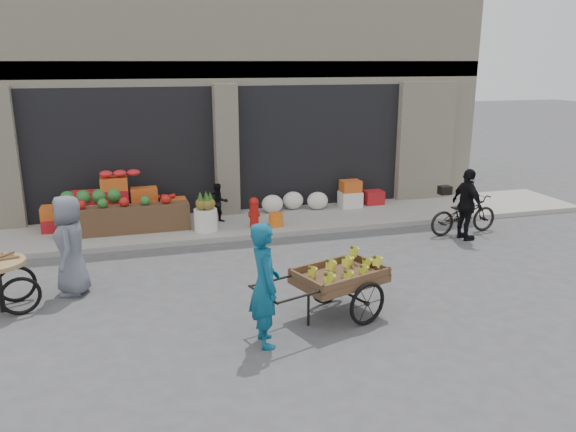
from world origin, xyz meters
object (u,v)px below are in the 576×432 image
object	(u,v)px
banana_cart	(337,275)
cyclist	(467,205)
vendor_grey	(70,245)
bicycle	(463,214)
fire_hydrant	(254,211)
vendor_woman	(265,285)
pineapple_bin	(206,220)
orange_bucket	(276,220)
seated_person	(219,203)

from	to	relation	value
banana_cart	cyclist	size ratio (longest dim) A/B	1.54
vendor_grey	bicycle	xyz separation A→B (m)	(8.25, 1.17, -0.40)
fire_hydrant	vendor_woman	bearing A→B (deg)	-101.09
pineapple_bin	vendor_grey	distance (m)	3.72
fire_hydrant	vendor_woman	distance (m)	5.29
fire_hydrant	vendor_grey	distance (m)	4.51
vendor_grey	cyclist	xyz separation A→B (m)	(8.05, 0.77, -0.06)
vendor_grey	vendor_woman	bearing A→B (deg)	48.71
pineapple_bin	banana_cart	world-z (taller)	banana_cart
banana_cart	vendor_woman	size ratio (longest dim) A/B	1.38
orange_bucket	seated_person	size ratio (longest dim) A/B	0.34
vendor_grey	fire_hydrant	bearing A→B (deg)	127.57
seated_person	cyclist	size ratio (longest dim) A/B	0.59
orange_bucket	banana_cart	bearing A→B (deg)	-93.24
pineapple_bin	bicycle	size ratio (longest dim) A/B	0.30
fire_hydrant	vendor_grey	size ratio (longest dim) A/B	0.42
pineapple_bin	fire_hydrant	xyz separation A→B (m)	(1.10, -0.05, 0.13)
vendor_woman	cyclist	distance (m)	6.34
banana_cart	seated_person	bearing A→B (deg)	81.50
banana_cart	vendor_grey	xyz separation A→B (m)	(-3.94, 2.09, 0.16)
pineapple_bin	cyclist	distance (m)	5.76
orange_bucket	cyclist	bearing A→B (deg)	-24.38
fire_hydrant	banana_cart	xyz separation A→B (m)	(0.24, -4.65, 0.19)
banana_cart	orange_bucket	bearing A→B (deg)	68.21
orange_bucket	seated_person	distance (m)	1.42
seated_person	vendor_grey	size ratio (longest dim) A/B	0.55
vendor_woman	cyclist	world-z (taller)	vendor_woman
orange_bucket	cyclist	size ratio (longest dim) A/B	0.20
vendor_woman	bicycle	size ratio (longest dim) A/B	1.02
seated_person	banana_cart	bearing A→B (deg)	-89.94
vendor_woman	banana_cart	bearing A→B (deg)	-67.92
orange_bucket	vendor_woman	world-z (taller)	vendor_woman
bicycle	vendor_grey	bearing A→B (deg)	93.58
vendor_woman	fire_hydrant	bearing A→B (deg)	-11.72
pineapple_bin	orange_bucket	distance (m)	1.61
fire_hydrant	orange_bucket	distance (m)	0.55
cyclist	pineapple_bin	bearing A→B (deg)	66.82
fire_hydrant	seated_person	size ratio (longest dim) A/B	0.76
bicycle	pineapple_bin	bearing A→B (deg)	71.18
banana_cart	cyclist	world-z (taller)	cyclist
fire_hydrant	orange_bucket	size ratio (longest dim) A/B	2.22
pineapple_bin	cyclist	bearing A→B (deg)	-18.69
seated_person	cyclist	xyz separation A→B (m)	(5.04, -2.44, 0.20)
vendor_woman	bicycle	distance (m)	6.74
orange_bucket	seated_person	xyz separation A→B (m)	(-1.20, 0.70, 0.31)
vendor_grey	cyclist	size ratio (longest dim) A/B	1.08
cyclist	vendor_woman	bearing A→B (deg)	117.79
pineapple_bin	bicycle	bearing A→B (deg)	-14.33
vendor_woman	vendor_grey	bearing A→B (deg)	45.16
orange_bucket	vendor_grey	distance (m)	4.93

